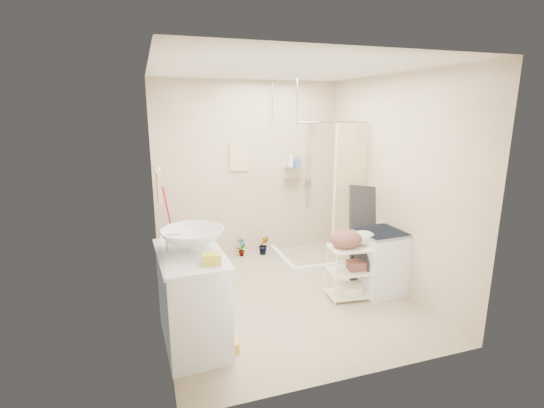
{
  "coord_description": "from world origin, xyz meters",
  "views": [
    {
      "loc": [
        -1.51,
        -4.1,
        2.18
      ],
      "look_at": [
        -0.07,
        0.25,
        1.08
      ],
      "focal_mm": 26.0,
      "sensor_mm": 36.0,
      "label": 1
    }
  ],
  "objects_px": {
    "washing_machine": "(379,261)",
    "laundry_rack": "(352,267)",
    "vanity": "(192,298)",
    "toilet": "(191,263)"
  },
  "relations": [
    {
      "from": "toilet",
      "to": "washing_machine",
      "type": "relative_size",
      "value": 0.9
    },
    {
      "from": "vanity",
      "to": "washing_machine",
      "type": "bearing_deg",
      "value": 7.38
    },
    {
      "from": "vanity",
      "to": "laundry_rack",
      "type": "bearing_deg",
      "value": 7.51
    },
    {
      "from": "vanity",
      "to": "toilet",
      "type": "distance_m",
      "value": 1.17
    },
    {
      "from": "laundry_rack",
      "to": "vanity",
      "type": "bearing_deg",
      "value": -163.92
    },
    {
      "from": "vanity",
      "to": "washing_machine",
      "type": "xyz_separation_m",
      "value": [
        2.3,
        0.41,
        -0.07
      ]
    },
    {
      "from": "vanity",
      "to": "laundry_rack",
      "type": "distance_m",
      "value": 1.93
    },
    {
      "from": "toilet",
      "to": "washing_machine",
      "type": "height_order",
      "value": "washing_machine"
    },
    {
      "from": "washing_machine",
      "to": "laundry_rack",
      "type": "distance_m",
      "value": 0.41
    },
    {
      "from": "toilet",
      "to": "washing_machine",
      "type": "distance_m",
      "value": 2.31
    }
  ]
}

